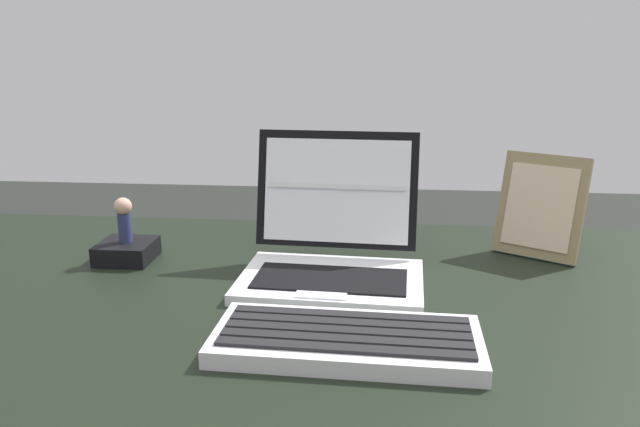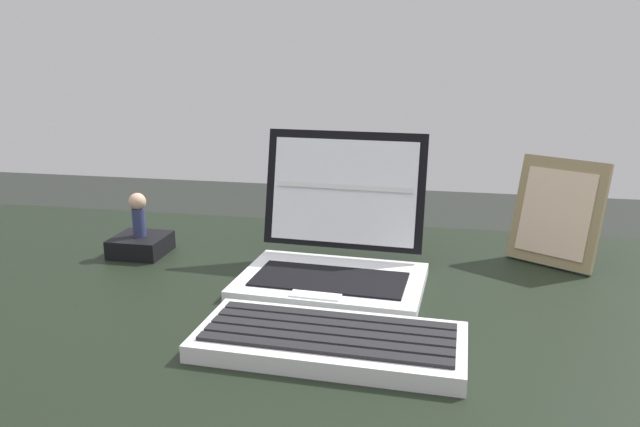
{
  "view_description": "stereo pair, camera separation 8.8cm",
  "coord_description": "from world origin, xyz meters",
  "px_view_note": "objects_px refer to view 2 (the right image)",
  "views": [
    {
      "loc": [
        0.06,
        -0.79,
        1.09
      ],
      "look_at": [
        -0.02,
        0.06,
        0.86
      ],
      "focal_mm": 34.53,
      "sensor_mm": 36.0,
      "label": 1
    },
    {
      "loc": [
        0.15,
        -0.77,
        1.09
      ],
      "look_at": [
        -0.02,
        0.06,
        0.86
      ],
      "focal_mm": 34.53,
      "sensor_mm": 36.0,
      "label": 2
    }
  ],
  "objects_px": {
    "external_keyboard": "(330,341)",
    "figurine": "(138,212)",
    "photo_frame": "(557,213)",
    "laptop_front": "(334,251)",
    "figurine_stand": "(141,245)"
  },
  "relations": [
    {
      "from": "external_keyboard",
      "to": "figurine",
      "type": "distance_m",
      "value": 0.47
    },
    {
      "from": "photo_frame",
      "to": "figurine",
      "type": "bearing_deg",
      "value": -172.77
    },
    {
      "from": "laptop_front",
      "to": "figurine",
      "type": "distance_m",
      "value": 0.35
    },
    {
      "from": "external_keyboard",
      "to": "laptop_front",
      "type": "bearing_deg",
      "value": 98.67
    },
    {
      "from": "laptop_front",
      "to": "photo_frame",
      "type": "relative_size",
      "value": 1.62
    },
    {
      "from": "external_keyboard",
      "to": "photo_frame",
      "type": "distance_m",
      "value": 0.48
    },
    {
      "from": "figurine_stand",
      "to": "figurine",
      "type": "xyz_separation_m",
      "value": [
        -0.0,
        0.0,
        0.06
      ]
    },
    {
      "from": "external_keyboard",
      "to": "figurine_stand",
      "type": "xyz_separation_m",
      "value": [
        -0.38,
        0.28,
        0.0
      ]
    },
    {
      "from": "photo_frame",
      "to": "laptop_front",
      "type": "bearing_deg",
      "value": -158.01
    },
    {
      "from": "figurine_stand",
      "to": "figurine",
      "type": "distance_m",
      "value": 0.06
    },
    {
      "from": "laptop_front",
      "to": "photo_frame",
      "type": "bearing_deg",
      "value": 21.99
    },
    {
      "from": "laptop_front",
      "to": "figurine_stand",
      "type": "height_order",
      "value": "laptop_front"
    },
    {
      "from": "laptop_front",
      "to": "figurine_stand",
      "type": "distance_m",
      "value": 0.35
    },
    {
      "from": "laptop_front",
      "to": "figurine_stand",
      "type": "relative_size",
      "value": 3.19
    },
    {
      "from": "laptop_front",
      "to": "external_keyboard",
      "type": "height_order",
      "value": "laptop_front"
    }
  ]
}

